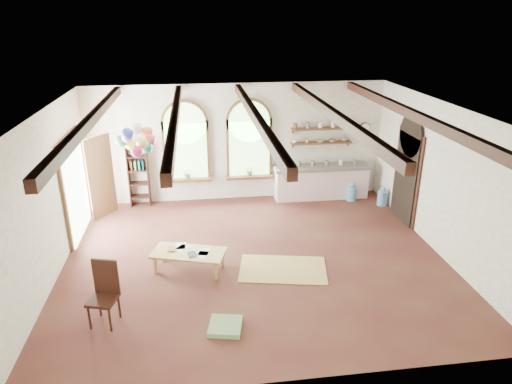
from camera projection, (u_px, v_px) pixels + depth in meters
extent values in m
plane|color=brown|center=(255.00, 259.00, 9.76)|extent=(8.00, 8.00, 0.00)
cube|color=brown|center=(186.00, 151.00, 12.21)|extent=(1.24, 0.08, 1.64)
cylinder|color=brown|center=(185.00, 123.00, 11.94)|extent=(1.24, 0.08, 1.24)
cube|color=#8ECE7B|center=(186.00, 151.00, 12.18)|extent=(1.10, 0.04, 1.50)
cube|color=brown|center=(188.00, 180.00, 12.42)|extent=(1.30, 0.28, 0.08)
cube|color=brown|center=(249.00, 148.00, 12.43)|extent=(1.24, 0.08, 1.64)
cylinder|color=brown|center=(249.00, 121.00, 12.15)|extent=(1.24, 0.08, 1.24)
cube|color=#8ECE7B|center=(249.00, 149.00, 12.39)|extent=(1.10, 0.04, 1.50)
cube|color=brown|center=(250.00, 177.00, 12.64)|extent=(1.30, 0.28, 0.08)
cube|color=brown|center=(75.00, 188.00, 10.50)|extent=(0.10, 1.90, 2.50)
cube|color=black|center=(406.00, 178.00, 11.23)|extent=(0.10, 1.30, 2.40)
cube|color=silver|center=(321.00, 183.00, 12.83)|extent=(2.60, 0.55, 0.86)
cube|color=slate|center=(322.00, 167.00, 12.66)|extent=(2.68, 0.62, 0.08)
cube|color=brown|center=(321.00, 143.00, 12.59)|extent=(1.70, 0.24, 0.04)
cube|color=brown|center=(322.00, 129.00, 12.44)|extent=(1.70, 0.24, 0.04)
cylinder|color=black|center=(365.00, 128.00, 12.68)|extent=(0.32, 0.04, 0.32)
cube|color=#341810|center=(129.00, 174.00, 12.11)|extent=(0.03, 0.32, 1.80)
cube|color=#341810|center=(148.00, 173.00, 12.18)|extent=(0.03, 0.32, 1.80)
cube|color=tan|center=(189.00, 253.00, 9.20)|extent=(1.59, 1.08, 0.05)
cube|color=tan|center=(156.00, 265.00, 9.16)|extent=(0.06, 0.06, 0.37)
cube|color=tan|center=(216.00, 271.00, 8.96)|extent=(0.06, 0.06, 0.37)
cube|color=tan|center=(164.00, 254.00, 9.60)|extent=(0.06, 0.06, 0.37)
cube|color=tan|center=(222.00, 259.00, 9.40)|extent=(0.06, 0.06, 0.37)
cube|color=#341810|center=(103.00, 300.00, 7.58)|extent=(0.55, 0.55, 0.05)
cube|color=#341810|center=(106.00, 277.00, 7.64)|extent=(0.44, 0.16, 0.65)
cube|color=tan|center=(283.00, 269.00, 9.35)|extent=(1.94, 1.41, 0.02)
cube|color=gray|center=(225.00, 326.00, 7.60)|extent=(0.63, 0.63, 0.09)
cylinder|color=#5C9DC6|center=(352.00, 193.00, 12.71)|extent=(0.27, 0.27, 0.40)
sphere|color=#5C9DC6|center=(352.00, 185.00, 12.61)|extent=(0.14, 0.14, 0.14)
cylinder|color=#5C9DC6|center=(382.00, 198.00, 12.40)|extent=(0.27, 0.27, 0.41)
sphere|color=#5C9DC6|center=(383.00, 189.00, 12.30)|extent=(0.14, 0.14, 0.14)
cylinder|color=white|center=(135.00, 120.00, 9.75)|extent=(0.01, 0.01, 0.85)
sphere|color=teal|center=(146.00, 147.00, 9.95)|extent=(0.26, 0.26, 0.26)
sphere|color=#CF4555|center=(150.00, 140.00, 10.05)|extent=(0.26, 0.26, 0.26)
sphere|color=#FF5A35|center=(147.00, 132.00, 10.19)|extent=(0.26, 0.26, 0.26)
sphere|color=silver|center=(137.00, 129.00, 10.02)|extent=(0.26, 0.26, 0.26)
sphere|color=#CBF226|center=(131.00, 144.00, 10.15)|extent=(0.26, 0.26, 0.26)
sphere|color=#419962|center=(121.00, 141.00, 9.97)|extent=(0.26, 0.26, 0.26)
sphere|color=pink|center=(128.00, 137.00, 9.80)|extent=(0.26, 0.26, 0.26)
sphere|color=#2B48B9|center=(127.00, 134.00, 9.60)|extent=(0.26, 0.26, 0.26)
sphere|color=#D02E79|center=(137.00, 152.00, 9.64)|extent=(0.26, 0.26, 0.26)
sphere|color=#F4D356|center=(142.00, 143.00, 9.80)|extent=(0.26, 0.26, 0.26)
imported|color=olive|center=(167.00, 249.00, 9.27)|extent=(0.17, 0.25, 0.02)
cube|color=black|center=(192.00, 254.00, 9.09)|extent=(0.21, 0.27, 0.01)
imported|color=#598C4C|center=(188.00, 173.00, 12.33)|extent=(0.27, 0.23, 0.30)
imported|color=#598C4C|center=(250.00, 171.00, 12.54)|extent=(0.27, 0.23, 0.30)
imported|color=white|center=(295.00, 141.00, 12.47)|extent=(0.12, 0.10, 0.10)
imported|color=beige|center=(307.00, 141.00, 12.51)|extent=(0.10, 0.10, 0.09)
imported|color=beige|center=(320.00, 141.00, 12.56)|extent=(0.22, 0.22, 0.05)
imported|color=#8C664C|center=(332.00, 141.00, 12.60)|extent=(0.20, 0.20, 0.06)
imported|color=slate|center=(344.00, 138.00, 12.62)|extent=(0.18, 0.18, 0.19)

